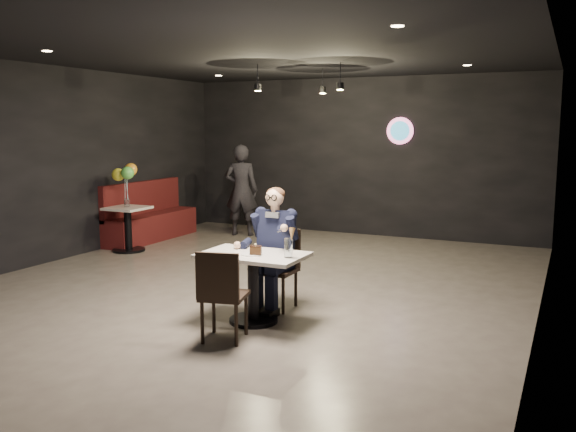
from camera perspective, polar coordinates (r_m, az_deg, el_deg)
The scene contains 17 objects.
floor at distance 7.97m, azimuth -3.99°, elevation -6.76°, with size 9.00×9.00×0.00m, color slate.
wall_sign at distance 11.56m, azimuth 10.45°, elevation 7.85°, with size 0.50×0.06×0.50m, color pink, non-canonical shape.
pendant_lights at distance 9.52m, azimuth 1.86°, elevation 13.20°, with size 1.40×1.20×0.36m, color black.
main_table at distance 6.54m, azimuth -3.27°, elevation -6.73°, with size 1.10×0.70×0.75m, color white.
chair_far at distance 6.99m, azimuth -1.12°, elevation -5.00°, with size 0.42×0.46×0.92m, color black.
chair_near at distance 6.02m, azimuth -5.99°, elevation -7.25°, with size 0.42×0.46×0.92m, color black.
seated_man at distance 6.93m, azimuth -1.12°, elevation -2.91°, with size 0.60×0.80×1.44m, color black.
dessert_plate at distance 6.38m, azimuth -3.47°, elevation -3.59°, with size 0.21×0.21×0.01m, color white.
cake_slice at distance 6.34m, azimuth -3.03°, elevation -3.23°, with size 0.11×0.09×0.08m, color black.
mint_leaf at distance 6.31m, azimuth -3.02°, elevation -2.92°, with size 0.06×0.04×0.01m, color #33862C.
sundae_glass at distance 6.22m, azimuth 0.04°, elevation -3.01°, with size 0.09×0.09×0.20m, color silver.
wafer_cone at distance 6.16m, azimuth 0.37°, elevation -1.73°, with size 0.07×0.07×0.13m, color tan.
booth_bench at distance 11.49m, azimuth -12.72°, elevation 0.46°, with size 0.54×2.16×1.08m, color #420E10.
side_table at distance 10.55m, azimuth -14.74°, elevation -1.13°, with size 0.62×0.62×0.77m, color white.
balloon_vase at distance 10.49m, azimuth -14.83°, elevation 1.20°, with size 0.09×0.09×0.14m, color silver.
balloon_bunch at distance 10.45m, azimuth -14.91°, elevation 3.38°, with size 0.39×0.39×0.64m, color yellow.
passerby at distance 11.69m, azimuth -4.38°, elevation 2.42°, with size 0.64×0.42×1.74m, color black.
Camera 1 is at (3.77, -6.71, 2.07)m, focal length 38.00 mm.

